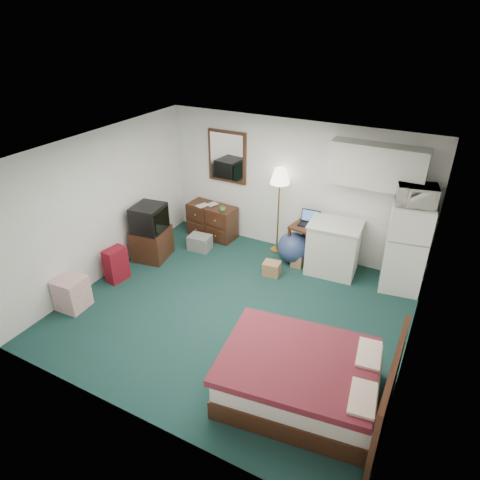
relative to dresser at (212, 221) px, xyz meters
The scene contains 25 objects.
floor 2.56m from the dresser, 51.28° to the right, with size 5.00×4.50×0.01m, color #0F2F30.
ceiling 3.33m from the dresser, 51.28° to the right, with size 5.00×4.50×0.01m, color silver.
walls 2.70m from the dresser, 51.28° to the right, with size 5.01×4.51×2.50m.
mirror 1.36m from the dresser, 45.33° to the left, with size 0.80×0.06×1.00m, color white, non-canonical shape.
upper_cabinets 3.44m from the dresser, ahead, with size 1.50×0.35×0.70m, color silver, non-canonical shape.
headboard 5.08m from the dresser, 37.12° to the right, with size 0.06×1.56×1.00m, color black, non-canonical shape.
dresser is the anchor object (origin of this frame).
floor_lamp 1.49m from the dresser, ahead, with size 0.36×0.36×1.66m, color gold, non-canonical shape.
desk 2.08m from the dresser, ahead, with size 0.59×0.59×0.75m, color black, non-canonical shape.
exercise_ball 1.85m from the dresser, ahead, with size 0.58×0.58×0.58m, color navy.
kitchen_counter 2.57m from the dresser, ahead, with size 0.84×0.64×0.91m, color silver, non-canonical shape.
fridge 3.74m from the dresser, ahead, with size 0.62×0.62×1.51m, color white, non-canonical shape.
bed 4.33m from the dresser, 44.96° to the right, with size 1.80×1.40×0.58m, color maroon, non-canonical shape.
tv_stand 1.37m from the dresser, 113.88° to the right, with size 0.58×0.64×0.58m, color black, non-canonical shape.
suitcase 2.24m from the dresser, 105.95° to the right, with size 0.23×0.37×0.60m, color maroon, non-canonical shape.
retail_box 3.15m from the dresser, 102.72° to the right, with size 0.42×0.42×0.52m, color white, non-canonical shape.
file_bin 0.63m from the dresser, 82.96° to the right, with size 0.42×0.31×0.29m, color gray, non-canonical shape.
cardboard_box_a 1.86m from the dresser, 24.67° to the right, with size 0.29×0.24×0.24m, color #926749, non-canonical shape.
cardboard_box_b 2.00m from the dresser, ahead, with size 0.20×0.23×0.23m, color #926749, non-canonical shape.
laptop 2.11m from the dresser, ahead, with size 0.34×0.28×0.23m, color black, non-canonical shape.
crt_tv 1.48m from the dresser, 112.40° to the right, with size 0.53×0.57×0.49m, color black, non-canonical shape.
microwave 3.96m from the dresser, ahead, with size 0.58×0.32×0.39m, color white.
book_a 0.52m from the dresser, 163.61° to the right, with size 0.17×0.02×0.24m, color #926749.
book_b 0.46m from the dresser, 143.57° to the left, with size 0.16×0.02×0.22m, color #926749.
mug 0.53m from the dresser, 21.39° to the right, with size 0.12×0.09×0.12m, color #4D9142.
Camera 1 is at (2.56, -4.66, 4.16)m, focal length 32.00 mm.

